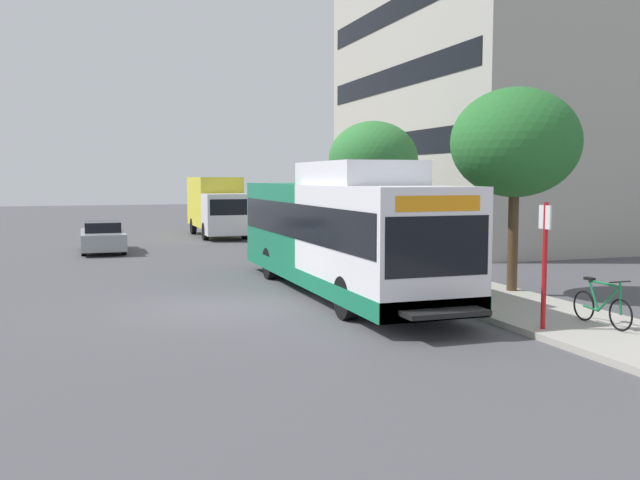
{
  "coord_description": "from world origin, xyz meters",
  "views": [
    {
      "loc": [
        -3.04,
        -17.14,
        3.25
      ],
      "look_at": [
        2.88,
        0.22,
        1.6
      ],
      "focal_mm": 39.34,
      "sensor_mm": 36.0,
      "label": 1
    }
  ],
  "objects": [
    {
      "name": "bus_stop_sign_pole",
      "position": [
        5.87,
        -5.2,
        1.65
      ],
      "size": [
        0.1,
        0.36,
        2.6
      ],
      "color": "red",
      "rests_on": "sidewalk_curb"
    },
    {
      "name": "sidewalk_curb",
      "position": [
        7.0,
        6.0,
        0.07
      ],
      "size": [
        3.0,
        56.0,
        0.14
      ],
      "primitive_type": "cube",
      "color": "#A8A399",
      "rests_on": "ground"
    },
    {
      "name": "bicycle_parked",
      "position": [
        7.22,
        -5.35,
        0.56
      ],
      "size": [
        0.52,
        1.76,
        1.02
      ],
      "color": "black",
      "rests_on": "sidewalk_curb"
    },
    {
      "name": "street_tree_near_stop",
      "position": [
        8.12,
        -0.78,
        4.17
      ],
      "size": [
        3.48,
        3.48,
        5.52
      ],
      "color": "#4C3823",
      "rests_on": "sidewalk_curb"
    },
    {
      "name": "transit_bus",
      "position": [
        3.76,
        1.14,
        1.7
      ],
      "size": [
        2.58,
        12.25,
        3.65
      ],
      "color": "white",
      "rests_on": "ground"
    },
    {
      "name": "ground_plane",
      "position": [
        0.0,
        8.0,
        0.0
      ],
      "size": [
        120.0,
        120.0,
        0.0
      ],
      "primitive_type": "plane",
      "color": "#4C4C51"
    },
    {
      "name": "parked_car_far_lane",
      "position": [
        -2.2,
        14.65,
        0.66
      ],
      "size": [
        1.8,
        4.5,
        1.33
      ],
      "color": "#93999E",
      "rests_on": "ground"
    },
    {
      "name": "street_tree_mid_block",
      "position": [
        8.11,
        8.93,
        3.96
      ],
      "size": [
        3.58,
        3.58,
        5.35
      ],
      "color": "#4C3823",
      "rests_on": "sidewalk_curb"
    },
    {
      "name": "box_truck_background",
      "position": [
        4.02,
        21.09,
        1.74
      ],
      "size": [
        2.32,
        7.01,
        3.25
      ],
      "color": "silver",
      "rests_on": "ground"
    }
  ]
}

